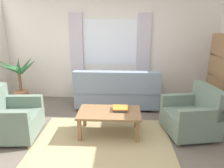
{
  "coord_description": "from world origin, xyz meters",
  "views": [
    {
      "loc": [
        0.31,
        -3.15,
        2.01
      ],
      "look_at": [
        0.12,
        0.7,
        0.84
      ],
      "focal_mm": 34.48,
      "sensor_mm": 36.0,
      "label": 1
    }
  ],
  "objects": [
    {
      "name": "bookshelf",
      "position": [
        2.35,
        1.15,
        0.79
      ],
      "size": [
        0.3,
        0.94,
        1.72
      ],
      "rotation": [
        0.0,
        0.0,
        1.57
      ],
      "color": "olive",
      "rests_on": "ground_plane"
    },
    {
      "name": "window_with_curtains",
      "position": [
        0.0,
        2.18,
        1.45
      ],
      "size": [
        1.98,
        0.07,
        1.4
      ],
      "color": "white"
    },
    {
      "name": "area_rug",
      "position": [
        0.0,
        0.0,
        0.01
      ],
      "size": [
        2.3,
        1.78,
        0.01
      ],
      "primitive_type": "cube",
      "color": "tan",
      "rests_on": "ground_plane"
    },
    {
      "name": "ground_plane",
      "position": [
        0.0,
        0.0,
        0.0
      ],
      "size": [
        6.24,
        6.24,
        0.0
      ],
      "primitive_type": "plane",
      "color": "#6B6056"
    },
    {
      "name": "coffee_table",
      "position": [
        0.09,
        0.33,
        0.38
      ],
      "size": [
        1.1,
        0.64,
        0.44
      ],
      "color": "olive",
      "rests_on": "ground_plane"
    },
    {
      "name": "armchair_left",
      "position": [
        -1.62,
        0.15,
        0.35
      ],
      "size": [
        0.88,
        0.9,
        0.88
      ],
      "rotation": [
        0.0,
        0.0,
        1.64
      ],
      "color": "slate",
      "rests_on": "ground_plane"
    },
    {
      "name": "couch",
      "position": [
        0.19,
        1.59,
        0.37
      ],
      "size": [
        1.9,
        0.82,
        0.92
      ],
      "rotation": [
        0.0,
        0.0,
        3.14
      ],
      "color": "gray",
      "rests_on": "ground_plane"
    },
    {
      "name": "potted_plant",
      "position": [
        -2.14,
        1.67,
        0.51
      ],
      "size": [
        0.99,
        0.98,
        1.15
      ],
      "color": "#9E6B4C",
      "rests_on": "ground_plane"
    },
    {
      "name": "wall_back",
      "position": [
        0.0,
        2.26,
        1.3
      ],
      "size": [
        5.32,
        0.12,
        2.6
      ],
      "primitive_type": "cube",
      "color": "silver",
      "rests_on": "ground_plane"
    },
    {
      "name": "book_stack_on_table",
      "position": [
        0.29,
        0.41,
        0.47
      ],
      "size": [
        0.27,
        0.26,
        0.05
      ],
      "color": "#2D2D33",
      "rests_on": "coffee_table"
    },
    {
      "name": "armchair_right",
      "position": [
        1.59,
        0.41,
        0.35
      ],
      "size": [
        0.96,
        0.98,
        0.88
      ],
      "rotation": [
        0.0,
        0.0,
        -1.38
      ],
      "color": "slate",
      "rests_on": "ground_plane"
    }
  ]
}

